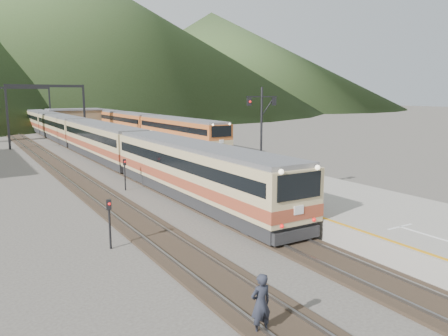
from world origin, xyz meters
TOP-DOWN VIEW (x-y plane):
  - track_main at (0.00, 40.00)m, footprint 2.60×200.00m
  - track_far at (-5.00, 40.00)m, footprint 2.60×200.00m
  - track_second at (11.50, 40.00)m, footprint 2.60×200.00m
  - platform at (5.60, 38.00)m, footprint 8.00×100.00m
  - gantry_near at (-2.85, 55.00)m, footprint 9.55×0.25m
  - gantry_far at (-2.85, 80.00)m, footprint 9.55×0.25m
  - station_shed at (5.60, 78.00)m, footprint 9.40×4.40m
  - hill_b at (30.00, 230.00)m, footprint 220.00×220.00m
  - hill_c at (110.00, 210.00)m, footprint 160.00×160.00m
  - main_train at (0.00, 61.69)m, footprint 3.03×103.93m
  - second_train at (11.50, 66.59)m, footprint 3.02×61.97m
  - signal_mast at (3.57, 17.49)m, footprint 2.20×0.37m
  - short_signal_b at (-2.85, 25.15)m, footprint 0.25×0.21m
  - short_signal_c at (-7.36, 13.90)m, footprint 0.26×0.22m
  - worker at (-5.74, 4.70)m, footprint 0.68×0.46m

SIDE VIEW (x-z plane):
  - track_main at x=0.00m, z-range -0.05..0.18m
  - track_far at x=-5.00m, z-range -0.05..0.18m
  - track_second at x=11.50m, z-range -0.05..0.18m
  - platform at x=5.60m, z-range 0.00..1.00m
  - worker at x=-5.74m, z-range 0.00..1.84m
  - short_signal_b at x=-2.85m, z-range 0.33..2.60m
  - short_signal_c at x=-7.36m, z-range 0.33..2.60m
  - second_train at x=11.50m, z-range 0.23..3.92m
  - main_train at x=0.00m, z-range 0.23..3.93m
  - station_shed at x=5.60m, z-range 1.02..4.12m
  - signal_mast at x=3.57m, z-range 1.72..8.01m
  - gantry_near at x=-2.85m, z-range 1.59..9.59m
  - gantry_far at x=-2.85m, z-range 1.59..9.59m
  - hill_c at x=110.00m, z-range 0.00..50.00m
  - hill_b at x=30.00m, z-range 0.00..75.00m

